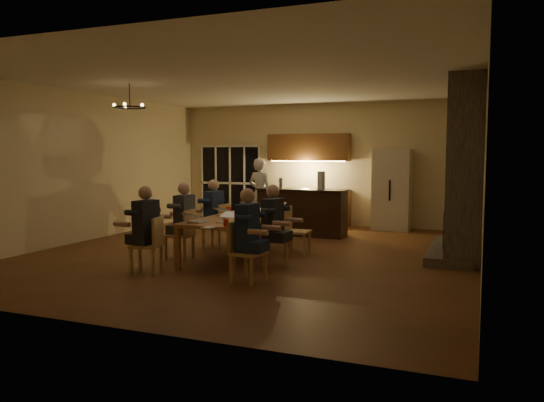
{
  "coord_description": "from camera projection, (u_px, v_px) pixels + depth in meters",
  "views": [
    {
      "loc": [
        3.98,
        -9.07,
        1.89
      ],
      "look_at": [
        0.24,
        0.3,
        0.98
      ],
      "focal_mm": 35.0,
      "sensor_mm": 36.0,
      "label": 1
    }
  ],
  "objects": [
    {
      "name": "mug_front",
      "position": [
        224.0,
        216.0,
        9.18
      ],
      "size": [
        0.09,
        0.09,
        0.1
      ],
      "primitive_type": "cylinder",
      "color": "white",
      "rests_on": "dining_table"
    },
    {
      "name": "laptop_b",
      "position": [
        227.0,
        216.0,
        8.71
      ],
      "size": [
        0.35,
        0.31,
        0.23
      ],
      "primitive_type": null,
      "rotation": [
        0.0,
        0.0,
        -0.11
      ],
      "color": "silver",
      "rests_on": "dining_table"
    },
    {
      "name": "mug_back",
      "position": [
        240.0,
        208.0,
        10.52
      ],
      "size": [
        0.08,
        0.08,
        0.1
      ],
      "primitive_type": "cylinder",
      "color": "white",
      "rests_on": "dining_table"
    },
    {
      "name": "chair_right_far",
      "position": [
        298.0,
        231.0,
        9.9
      ],
      "size": [
        0.45,
        0.45,
        0.89
      ],
      "primitive_type": null,
      "rotation": [
        0.0,
        0.0,
        1.6
      ],
      "color": "tan",
      "rests_on": "ground"
    },
    {
      "name": "laptop_a",
      "position": [
        197.0,
        216.0,
        8.77
      ],
      "size": [
        0.4,
        0.38,
        0.23
      ],
      "primitive_type": null,
      "rotation": [
        0.0,
        0.0,
        2.74
      ],
      "color": "silver",
      "rests_on": "dining_table"
    },
    {
      "name": "laptop_f",
      "position": [
        275.0,
        205.0,
        10.52
      ],
      "size": [
        0.33,
        0.3,
        0.23
      ],
      "primitive_type": null,
      "rotation": [
        0.0,
        0.0,
        -0.05
      ],
      "color": "silver",
      "rests_on": "dining_table"
    },
    {
      "name": "fireplace",
      "position": [
        467.0,
        169.0,
        9.63
      ],
      "size": [
        0.58,
        2.5,
        3.2
      ],
      "primitive_type": "cube",
      "color": "#665E50",
      "rests_on": "ground"
    },
    {
      "name": "redcup_mid",
      "position": [
        228.0,
        210.0,
        10.16
      ],
      "size": [
        0.1,
        0.1,
        0.12
      ],
      "primitive_type": "cylinder",
      "color": "red",
      "rests_on": "dining_table"
    },
    {
      "name": "left_wall",
      "position": [
        83.0,
        167.0,
        11.37
      ],
      "size": [
        0.04,
        9.0,
        3.2
      ],
      "primitive_type": "cube",
      "color": "beige",
      "rests_on": "ground"
    },
    {
      "name": "floor",
      "position": [
        254.0,
        253.0,
        10.03
      ],
      "size": [
        9.0,
        9.0,
        0.0
      ],
      "primitive_type": "plane",
      "color": "brown",
      "rests_on": "ground"
    },
    {
      "name": "chandelier",
      "position": [
        130.0,
        107.0,
        9.93
      ],
      "size": [
        0.59,
        0.59,
        0.03
      ],
      "primitive_type": "torus",
      "color": "black",
      "rests_on": "ceiling"
    },
    {
      "name": "person_left_near",
      "position": [
        146.0,
        229.0,
        8.42
      ],
      "size": [
        0.65,
        0.65,
        1.38
      ],
      "primitive_type": null,
      "rotation": [
        0.0,
        0.0,
        -1.67
      ],
      "color": "#22252B",
      "rests_on": "ground"
    },
    {
      "name": "laptop_d",
      "position": [
        250.0,
        212.0,
        9.38
      ],
      "size": [
        0.37,
        0.33,
        0.23
      ],
      "primitive_type": null,
      "rotation": [
        0.0,
        0.0,
        0.19
      ],
      "color": "silver",
      "rests_on": "dining_table"
    },
    {
      "name": "chair_right_mid",
      "position": [
        276.0,
        240.0,
        8.88
      ],
      "size": [
        0.56,
        0.56,
        0.89
      ],
      "primitive_type": null,
      "rotation": [
        0.0,
        0.0,
        1.9
      ],
      "color": "tan",
      "rests_on": "ground"
    },
    {
      "name": "can_silver",
      "position": [
        225.0,
        217.0,
        8.99
      ],
      "size": [
        0.07,
        0.07,
        0.12
      ],
      "primitive_type": "cylinder",
      "color": "#B2B2B7",
      "rests_on": "dining_table"
    },
    {
      "name": "laptop_e",
      "position": [
        253.0,
        204.0,
        10.75
      ],
      "size": [
        0.41,
        0.4,
        0.23
      ],
      "primitive_type": null,
      "rotation": [
        0.0,
        0.0,
        2.65
      ],
      "color": "silver",
      "rests_on": "dining_table"
    },
    {
      "name": "bar_blender",
      "position": [
        321.0,
        180.0,
        12.03
      ],
      "size": [
        0.16,
        0.16,
        0.41
      ],
      "primitive_type": "cube",
      "rotation": [
        0.0,
        0.0,
        -0.29
      ],
      "color": "silver",
      "rests_on": "bar_island"
    },
    {
      "name": "right_wall",
      "position": [
        486.0,
        172.0,
        8.41
      ],
      "size": [
        0.04,
        9.0,
        3.2
      ],
      "primitive_type": "cube",
      "color": "beige",
      "rests_on": "ground"
    },
    {
      "name": "bar_bottle",
      "position": [
        281.0,
        183.0,
        12.38
      ],
      "size": [
        0.08,
        0.08,
        0.24
      ],
      "primitive_type": "cylinder",
      "color": "#99999E",
      "rests_on": "bar_island"
    },
    {
      "name": "notepad",
      "position": [
        209.0,
        227.0,
        8.14
      ],
      "size": [
        0.19,
        0.24,
        0.01
      ],
      "primitive_type": "cube",
      "rotation": [
        0.0,
        0.0,
        -0.15
      ],
      "color": "white",
      "rests_on": "dining_table"
    },
    {
      "name": "refrigerator",
      "position": [
        392.0,
        190.0,
        13.08
      ],
      "size": [
        0.9,
        0.68,
        2.0
      ],
      "primitive_type": "cube",
      "color": "beige",
      "rests_on": "ground"
    },
    {
      "name": "person_right_near",
      "position": [
        248.0,
        235.0,
        7.82
      ],
      "size": [
        0.61,
        0.61,
        1.38
      ],
      "primitive_type": null,
      "rotation": [
        0.0,
        0.0,
        1.55
      ],
      "color": "navy",
      "rests_on": "ground"
    },
    {
      "name": "chair_left_far",
      "position": [
        216.0,
        226.0,
        10.55
      ],
      "size": [
        0.46,
        0.46,
        0.89
      ],
      "primitive_type": null,
      "rotation": [
        0.0,
        0.0,
        -1.61
      ],
      "color": "tan",
      "rests_on": "ground"
    },
    {
      "name": "laptop_c",
      "position": [
        227.0,
        210.0,
        9.68
      ],
      "size": [
        0.37,
        0.34,
        0.23
      ],
      "primitive_type": null,
      "rotation": [
        0.0,
        0.0,
        2.93
      ],
      "color": "silver",
      "rests_on": "dining_table"
    },
    {
      "name": "mug_mid",
      "position": [
        255.0,
        211.0,
        10.1
      ],
      "size": [
        0.08,
        0.08,
        0.1
      ],
      "primitive_type": "cylinder",
      "color": "white",
      "rests_on": "dining_table"
    },
    {
      "name": "chair_left_mid",
      "position": [
        179.0,
        235.0,
        9.45
      ],
      "size": [
        0.48,
        0.48,
        0.89
      ],
      "primitive_type": null,
      "rotation": [
        0.0,
        0.0,
        -1.47
      ],
      "color": "tan",
      "rests_on": "ground"
    },
    {
      "name": "chair_right_near",
      "position": [
        248.0,
        252.0,
        7.76
      ],
      "size": [
        0.52,
        0.52,
        0.89
      ],
      "primitive_type": null,
      "rotation": [
        0.0,
        0.0,
        1.37
      ],
      "color": "tan",
      "rests_on": "ground"
    },
    {
      "name": "can_cola",
      "position": [
        262.0,
        206.0,
        10.87
      ],
      "size": [
        0.06,
        0.06,
        0.12
      ],
      "primitive_type": "cylinder",
      "color": "#3F0F0C",
      "rests_on": "dining_table"
    },
    {
      "name": "plate_left",
      "position": [
        202.0,
        221.0,
        8.83
      ],
      "size": [
        0.23,
        0.23,
        0.02
      ],
      "primitive_type": "cylinder",
      "color": "white",
      "rests_on": "dining_table"
    },
    {
      "name": "dining_table",
      "position": [
        239.0,
        237.0,
        9.62
      ],
      "size": [
        1.1,
        2.7,
        0.75
      ],
      "primitive_type": "cube",
      "color": "#B9824A",
      "rests_on": "ground"
    },
    {
      "name": "ceiling",
      "position": [
        254.0,
        81.0,
        9.75
      ],
      "size": [
        8.0,
        9.0,
        0.04
      ],
      "primitive_type": "cube",
      "color": "white",
      "rests_on": "back_wall"
    },
    {
      "name": "standing_person",
      "position": [
        260.0,
        194.0,
        13.23
      ],
      "size": [
        0.72,
        0.54,
        1.78
      ],
      "primitive_type": "imported",
      "rotation": [
        0.0,
        0.0,
        2.95
      ],
      "color": "silver",
      "rests_on": "ground"
    },
    {
      "name": "bar_island",
      "position": [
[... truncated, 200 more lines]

